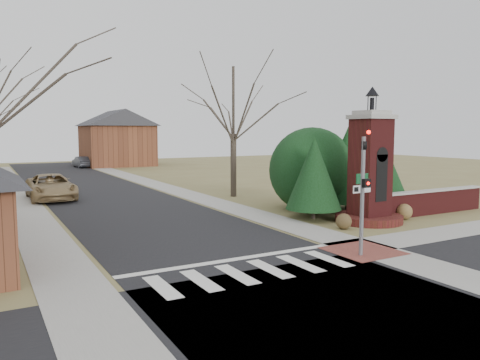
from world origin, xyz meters
TOP-DOWN VIEW (x-y plane):
  - ground at (0.00, 0.00)m, footprint 120.00×120.00m
  - main_street at (0.00, 22.00)m, footprint 8.00×70.00m
  - cross_street at (0.00, -3.00)m, footprint 120.00×8.00m
  - crosswalk_zone at (0.00, 0.80)m, footprint 8.00×2.20m
  - stop_bar at (0.00, 2.30)m, footprint 8.00×0.35m
  - sidewalk_right_main at (5.20, 22.00)m, footprint 2.00×60.00m
  - sidewalk_left at (-5.20, 22.00)m, footprint 2.00×60.00m
  - curb_apron at (4.80, 1.00)m, footprint 2.40×2.40m
  - traffic_signal_pole at (4.30, 0.57)m, footprint 0.28×0.41m
  - sign_post at (5.59, 1.99)m, footprint 0.90×0.07m
  - brick_gate_monument at (9.00, 4.99)m, footprint 3.20×3.20m
  - brick_garden_wall at (13.50, 5.00)m, footprint 7.50×0.50m
  - house_distant_right at (7.99, 47.99)m, footprint 8.80×8.80m
  - evergreen_near at (7.20, 7.00)m, footprint 2.80×2.80m
  - evergreen_mid at (10.50, 8.20)m, footprint 3.40×3.40m
  - evergreen_far at (12.50, 7.20)m, footprint 2.40×2.40m
  - evergreen_mass at (9.00, 9.50)m, footprint 4.80×4.80m
  - bare_tree_3 at (7.50, 16.00)m, footprint 7.00×7.00m
  - pickup_truck at (-3.40, 20.54)m, footprint 2.70×5.83m
  - distant_car at (3.40, 46.81)m, footprint 1.72×4.16m
  - dry_shrub_left at (6.80, 4.30)m, footprint 0.71×0.71m
  - dry_shrub_right at (11.00, 4.60)m, footprint 0.79×0.79m

SIDE VIEW (x-z plane):
  - ground at x=0.00m, z-range 0.00..0.00m
  - main_street at x=0.00m, z-range 0.00..0.01m
  - cross_street at x=0.00m, z-range 0.00..0.01m
  - crosswalk_zone at x=0.00m, z-range 0.00..0.02m
  - stop_bar at x=0.00m, z-range 0.00..0.02m
  - sidewalk_right_main at x=5.20m, z-range 0.00..0.02m
  - sidewalk_left at x=-5.20m, z-range 0.00..0.02m
  - curb_apron at x=4.80m, z-range 0.00..0.02m
  - dry_shrub_left at x=6.80m, z-range 0.00..0.71m
  - dry_shrub_right at x=11.00m, z-range 0.00..0.79m
  - brick_garden_wall at x=13.50m, z-range 0.01..1.31m
  - distant_car at x=3.40m, z-range 0.00..1.34m
  - pickup_truck at x=-3.40m, z-range 0.00..1.62m
  - evergreen_far at x=12.50m, z-range 0.25..3.55m
  - sign_post at x=5.59m, z-range 0.57..3.32m
  - brick_gate_monument at x=9.00m, z-range -1.07..5.40m
  - evergreen_near at x=7.20m, z-range 0.25..4.35m
  - evergreen_mass at x=9.00m, z-range 0.00..4.80m
  - traffic_signal_pole at x=4.30m, z-range 0.34..4.84m
  - evergreen_mid at x=10.50m, z-range 0.25..4.95m
  - house_distant_right at x=7.99m, z-range 0.00..7.30m
  - bare_tree_3 at x=7.50m, z-range 1.84..11.54m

